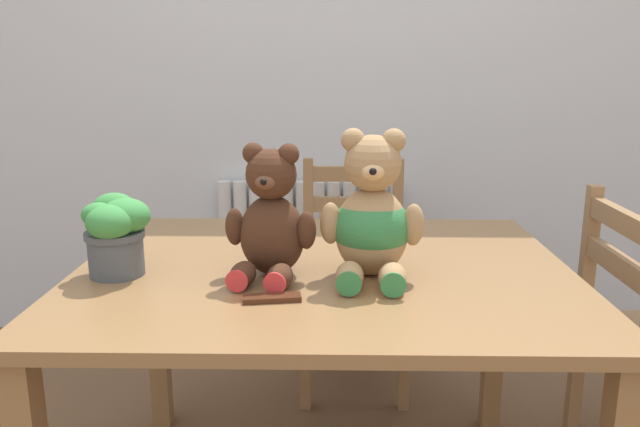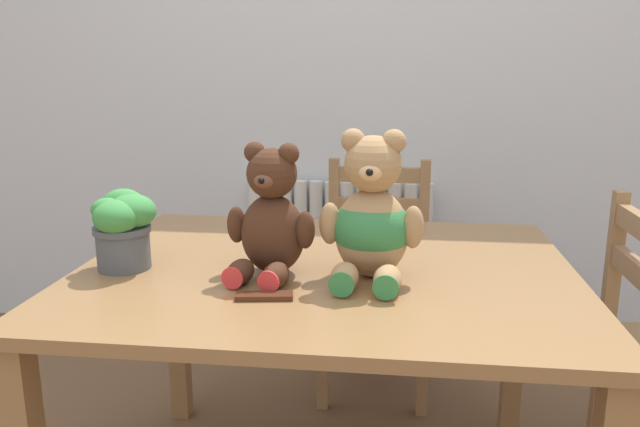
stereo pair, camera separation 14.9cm
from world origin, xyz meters
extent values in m
cube|color=silver|center=(0.00, 1.78, 1.30)|extent=(8.00, 0.04, 2.60)
cylinder|color=silver|center=(-0.46, 1.71, 0.37)|extent=(0.06, 0.06, 0.73)
cylinder|color=silver|center=(-0.39, 1.71, 0.37)|extent=(0.06, 0.06, 0.73)
cylinder|color=silver|center=(-0.32, 1.71, 0.37)|extent=(0.06, 0.06, 0.73)
cylinder|color=silver|center=(-0.25, 1.71, 0.37)|extent=(0.06, 0.06, 0.73)
cylinder|color=silver|center=(-0.18, 1.71, 0.37)|extent=(0.06, 0.06, 0.73)
cylinder|color=silver|center=(-0.11, 1.71, 0.37)|extent=(0.06, 0.06, 0.73)
cylinder|color=silver|center=(-0.04, 1.71, 0.37)|extent=(0.06, 0.06, 0.73)
cylinder|color=silver|center=(0.03, 1.71, 0.37)|extent=(0.06, 0.06, 0.73)
cylinder|color=silver|center=(0.10, 1.71, 0.37)|extent=(0.06, 0.06, 0.73)
cylinder|color=silver|center=(0.17, 1.71, 0.37)|extent=(0.06, 0.06, 0.73)
cylinder|color=silver|center=(0.24, 1.71, 0.37)|extent=(0.06, 0.06, 0.73)
cylinder|color=silver|center=(0.31, 1.71, 0.37)|extent=(0.06, 0.06, 0.73)
cube|color=silver|center=(-0.08, 1.71, 0.02)|extent=(0.84, 0.10, 0.04)
cube|color=olive|center=(0.00, 0.50, 0.72)|extent=(1.25, 1.00, 0.03)
cube|color=olive|center=(-0.57, 0.95, 0.35)|extent=(0.06, 0.06, 0.71)
cube|color=olive|center=(0.57, 0.95, 0.35)|extent=(0.06, 0.06, 0.71)
cube|color=#997047|center=(0.11, 1.26, 0.44)|extent=(0.40, 0.43, 0.03)
cube|color=#997047|center=(0.29, 1.06, 0.21)|extent=(0.04, 0.04, 0.43)
cube|color=#997047|center=(-0.07, 1.06, 0.21)|extent=(0.04, 0.04, 0.43)
cube|color=#997047|center=(0.29, 1.45, 0.44)|extent=(0.04, 0.04, 0.87)
cube|color=#997047|center=(-0.07, 1.45, 0.44)|extent=(0.04, 0.04, 0.87)
cube|color=#997047|center=(0.11, 1.45, 0.81)|extent=(0.32, 0.03, 0.06)
cube|color=#997047|center=(0.11, 1.45, 0.69)|extent=(0.32, 0.03, 0.06)
cube|color=#997047|center=(0.83, 0.87, 0.44)|extent=(0.04, 0.04, 0.88)
cube|color=#997047|center=(0.83, 0.67, 0.81)|extent=(0.03, 0.37, 0.06)
cube|color=#997047|center=(0.83, 0.67, 0.69)|extent=(0.03, 0.37, 0.06)
ellipsoid|color=#472819|center=(-0.12, 0.44, 0.83)|extent=(0.18, 0.16, 0.20)
sphere|color=#472819|center=(-0.12, 0.44, 0.98)|extent=(0.12, 0.12, 0.12)
sphere|color=#472819|center=(-0.08, 0.43, 1.03)|extent=(0.05, 0.05, 0.05)
sphere|color=#472819|center=(-0.17, 0.45, 1.03)|extent=(0.05, 0.05, 0.05)
ellipsoid|color=brown|center=(-0.13, 0.39, 0.97)|extent=(0.06, 0.05, 0.04)
sphere|color=black|center=(-0.14, 0.37, 0.98)|extent=(0.02, 0.02, 0.02)
ellipsoid|color=#472819|center=(-0.04, 0.41, 0.85)|extent=(0.05, 0.05, 0.09)
ellipsoid|color=#472819|center=(-0.21, 0.44, 0.85)|extent=(0.05, 0.05, 0.09)
ellipsoid|color=#472819|center=(-0.10, 0.33, 0.76)|extent=(0.07, 0.11, 0.06)
cylinder|color=red|center=(-0.11, 0.29, 0.76)|extent=(0.05, 0.01, 0.05)
ellipsoid|color=#472819|center=(-0.18, 0.35, 0.76)|extent=(0.07, 0.11, 0.06)
cylinder|color=red|center=(-0.19, 0.30, 0.76)|extent=(0.05, 0.01, 0.05)
ellipsoid|color=tan|center=(0.12, 0.44, 0.84)|extent=(0.18, 0.16, 0.22)
sphere|color=tan|center=(0.12, 0.44, 1.01)|extent=(0.14, 0.14, 0.14)
sphere|color=tan|center=(0.16, 0.44, 1.06)|extent=(0.06, 0.06, 0.06)
sphere|color=tan|center=(0.07, 0.44, 1.06)|extent=(0.06, 0.06, 0.06)
ellipsoid|color=#E5B279|center=(0.11, 0.39, 1.00)|extent=(0.06, 0.05, 0.04)
sphere|color=black|center=(0.11, 0.36, 1.00)|extent=(0.02, 0.02, 0.02)
ellipsoid|color=tan|center=(0.21, 0.41, 0.87)|extent=(0.05, 0.05, 0.10)
ellipsoid|color=tan|center=(0.02, 0.43, 0.87)|extent=(0.05, 0.05, 0.10)
ellipsoid|color=tan|center=(0.16, 0.32, 0.77)|extent=(0.07, 0.11, 0.06)
cylinder|color=#337F42|center=(0.15, 0.27, 0.77)|extent=(0.06, 0.01, 0.06)
ellipsoid|color=tan|center=(0.06, 0.33, 0.77)|extent=(0.07, 0.11, 0.06)
cylinder|color=#337F42|center=(0.06, 0.28, 0.77)|extent=(0.06, 0.01, 0.06)
ellipsoid|color=#337F42|center=(0.12, 0.44, 0.85)|extent=(0.20, 0.18, 0.16)
cylinder|color=#4C5156|center=(-0.50, 0.42, 0.79)|extent=(0.13, 0.13, 0.11)
cylinder|color=#4C5156|center=(-0.50, 0.42, 0.84)|extent=(0.14, 0.14, 0.02)
ellipsoid|color=#3D8E42|center=(-0.48, 0.43, 0.88)|extent=(0.12, 0.11, 0.09)
ellipsoid|color=#3D8E42|center=(-0.52, 0.47, 0.89)|extent=(0.11, 0.08, 0.08)
ellipsoid|color=#3D8E42|center=(-0.54, 0.43, 0.88)|extent=(0.08, 0.07, 0.06)
ellipsoid|color=#3D8E42|center=(-0.50, 0.39, 0.88)|extent=(0.11, 0.11, 0.08)
cube|color=#472314|center=(-0.11, 0.26, 0.74)|extent=(0.13, 0.06, 0.01)
camera|label=1|loc=(0.02, -1.02, 1.24)|focal=35.00mm
camera|label=2|loc=(0.17, -1.01, 1.24)|focal=35.00mm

